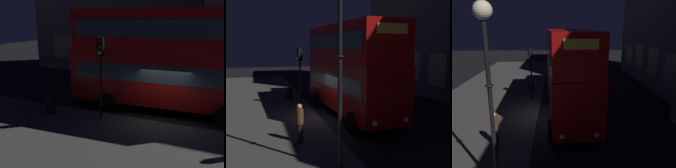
# 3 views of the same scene
# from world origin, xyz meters

# --- Properties ---
(ground_plane) EXTENTS (80.00, 80.00, 0.00)m
(ground_plane) POSITION_xyz_m (0.00, 0.00, 0.00)
(ground_plane) COLOR black
(sidewalk_slab) EXTENTS (44.00, 8.09, 0.12)m
(sidewalk_slab) POSITION_xyz_m (0.00, -4.79, 0.06)
(sidewalk_slab) COLOR #423F3D
(sidewalk_slab) RESTS_ON ground
(double_decker_bus) EXTENTS (9.92, 3.17, 5.46)m
(double_decker_bus) POSITION_xyz_m (-0.50, 1.21, 3.05)
(double_decker_bus) COLOR #9E0C0C
(double_decker_bus) RESTS_ON ground
(traffic_light_near_kerb) EXTENTS (0.35, 0.38, 3.98)m
(traffic_light_near_kerb) POSITION_xyz_m (-2.83, -1.43, 2.98)
(traffic_light_near_kerb) COLOR black
(traffic_light_near_kerb) RESTS_ON sidewalk_slab
(street_lamp) EXTENTS (0.56, 0.56, 6.29)m
(street_lamp) POSITION_xyz_m (6.69, -1.65, 4.88)
(street_lamp) COLOR black
(street_lamp) RESTS_ON sidewalk_slab
(pedestrian) EXTENTS (0.33, 0.33, 1.68)m
(pedestrian) POSITION_xyz_m (3.70, -2.51, 0.99)
(pedestrian) COLOR black
(pedestrian) RESTS_ON sidewalk_slab
(litter_bin) EXTENTS (0.54, 0.54, 0.88)m
(litter_bin) POSITION_xyz_m (-5.64, -1.84, 0.56)
(litter_bin) COLOR black
(litter_bin) RESTS_ON sidewalk_slab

